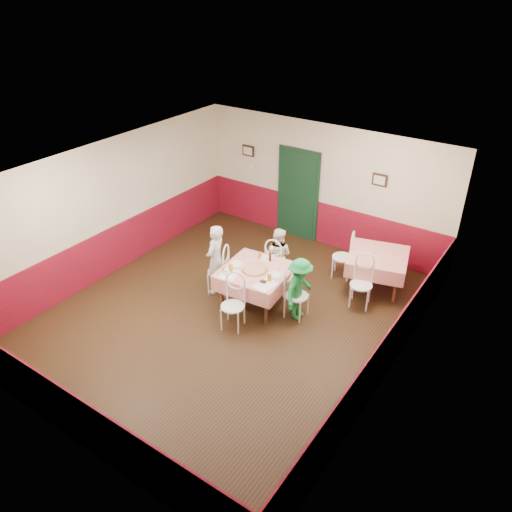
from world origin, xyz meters
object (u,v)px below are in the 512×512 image
Objects in this scene: chair_left at (218,272)px; glass_c at (260,255)px; beer_bottle at (270,256)px; chair_right at (297,296)px; second_table at (376,271)px; glass_b at (269,277)px; chair_near at (233,307)px; chair_second_a at (342,257)px; diner_right at (300,289)px; diner_far at (278,256)px; chair_far at (276,263)px; pizza at (255,270)px; chair_second_b at (361,285)px; main_table at (256,287)px; glass_a at (231,268)px; wallet at (263,282)px; diner_left at (216,259)px.

chair_left reaches higher than glass_c.
chair_right is at bearing -22.14° from beer_bottle.
second_table is 2.40m from glass_b.
glass_b is (0.34, 0.67, 0.38)m from chair_near.
chair_left is 1.00× the size of chair_second_a.
diner_far is at bearing 48.31° from diner_right.
chair_far is at bearing 83.12° from diner_far.
pizza is (-0.85, -0.12, 0.32)m from chair_right.
chair_far is at bearing 172.20° from chair_second_b.
main_table is 0.65m from glass_a.
diner_far is at bearing 104.87° from wallet.
beer_bottle is at bearing -46.70° from chair_second_a.
chair_near is 8.18× the size of wallet.
second_table is at bearing 107.09° from chair_left.
diner_far is (-1.01, -0.92, 0.15)m from chair_second_a.
second_table is 1.24× the size of chair_right.
second_table is 1.24× the size of chair_left.
glass_c is at bearing 104.80° from chair_left.
glass_a is at bearing 45.65° from chair_left.
main_table is 5.96× the size of beer_bottle.
pizza is (0.08, -0.89, 0.32)m from chair_far.
chair_near and chair_second_b have the same top height.
wallet is at bearing 121.92° from diner_right.
diner_right reaches higher than diner_far.
chair_right is 1.32m from glass_a.
glass_a is (-0.28, -1.15, 0.38)m from chair_far.
chair_far is at bearing -151.13° from second_table.
second_table is 2.53m from pizza.
second_table is 2.96m from glass_a.
diner_far is (-0.49, 1.07, -0.22)m from glass_b.
second_table is 2.51m from wallet.
glass_c is at bearing 122.98° from wallet.
chair_second_b is at bearing 44.49° from glass_b.
diner_right is (0.05, 0.00, 0.16)m from chair_right.
wallet is at bearing 60.42° from chair_left.
chair_far is at bearing 105.48° from wallet.
glass_c is 0.61× the size of beer_bottle.
pizza is (0.84, 0.04, 0.32)m from chair_left.
beer_bottle is (-0.03, 1.25, 0.41)m from chair_near.
diner_left is (-2.57, -1.14, 0.27)m from chair_second_b.
chair_second_a is 0.75× the size of diner_far.
chair_far is 2.01× the size of pizza.
chair_left is at bearing -174.77° from main_table.
diner_right is (0.48, 0.26, -0.21)m from glass_b.
glass_a reaches higher than pizza.
chair_second_b is at bearing 32.40° from main_table.
second_table is 1.92m from chair_right.
chair_far is 7.19× the size of glass_c.
chair_second_b is 1.91m from wallet.
pizza is 2.19× the size of beer_bottle.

